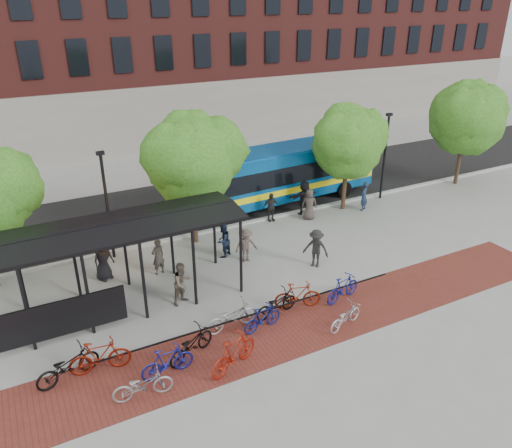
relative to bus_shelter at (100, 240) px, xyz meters
name	(u,v)px	position (x,y,z in m)	size (l,w,h in m)	color
ground	(281,256)	(8.13, 0.48, -3.00)	(160.00, 160.00, 0.00)	#9E9E99
asphalt_street	(214,199)	(8.13, 8.48, -2.99)	(160.00, 8.00, 0.01)	black
curb	(244,223)	(8.13, 4.48, -2.94)	(160.00, 0.25, 0.12)	#B7B7B2
brick_strip	(302,325)	(6.13, -4.52, -3.00)	(24.00, 3.00, 0.01)	maroon
bike_rack_rail	(260,322)	(4.83, -3.62, -3.00)	(12.00, 0.05, 0.95)	black
building_brick	(234,8)	(18.13, 26.48, 7.00)	(55.00, 14.00, 20.00)	maroon
bus_shelter	(100,240)	(0.00, 0.00, 0.00)	(10.60, 3.07, 3.60)	black
tree_b	(193,155)	(5.23, 3.83, 1.46)	(5.15, 4.20, 6.47)	#382619
tree_c	(349,139)	(14.22, 3.83, 1.06)	(4.66, 3.80, 5.92)	#382619
tree_d	(468,114)	(23.23, 3.83, 1.47)	(5.39, 4.40, 6.55)	#382619
lamp_post_left	(107,203)	(1.13, 4.08, -0.25)	(0.35, 0.20, 5.12)	black
lamp_post_right	(385,154)	(17.13, 4.08, -0.25)	(0.35, 0.20, 5.12)	black
bus	(278,172)	(11.29, 6.33, -1.11)	(12.30, 3.39, 3.29)	#08539A
bike_0	(68,366)	(-2.04, -3.48, -2.45)	(0.72, 2.08, 1.09)	black
bike_1	(100,356)	(-1.04, -3.57, -2.40)	(0.56, 1.98, 1.19)	maroon
bike_2	(143,385)	(-0.15, -5.35, -2.51)	(0.65, 1.85, 0.97)	gray
bike_3	(167,362)	(0.83, -4.76, -2.46)	(0.51, 1.79, 1.08)	navy
bike_4	(191,344)	(1.83, -4.27, -2.48)	(0.69, 1.98, 1.04)	black
bike_5	(234,353)	(2.87, -5.45, -2.38)	(0.59, 2.07, 1.25)	#A11E0E
bike_6	(232,316)	(3.71, -3.49, -2.46)	(0.72, 2.06, 1.08)	#9D9D9F
bike_7	(262,318)	(4.68, -4.04, -2.50)	(0.47, 1.65, 0.99)	navy
bike_8	(276,304)	(5.59, -3.48, -2.51)	(0.65, 1.87, 0.98)	black
bike_9	(298,295)	(6.58, -3.43, -2.44)	(0.52, 1.85, 1.11)	maroon
bike_10	(345,317)	(7.48, -5.31, -2.55)	(0.59, 1.70, 0.89)	#B4B4B6
bike_11	(343,288)	(8.46, -3.82, -2.45)	(0.51, 1.82, 1.09)	navy
pedestrian_0	(103,259)	(0.35, 2.28, -2.02)	(0.96, 0.62, 1.96)	black
pedestrian_1	(158,257)	(2.56, 1.61, -2.16)	(0.61, 0.40, 1.67)	#413B34
pedestrian_2	(223,240)	(5.73, 1.75, -2.17)	(0.81, 0.63, 1.66)	#1A253D
pedestrian_3	(246,245)	(6.47, 0.85, -2.19)	(1.05, 0.60, 1.62)	#50453C
pedestrian_4	(271,207)	(9.65, 4.24, -2.20)	(0.94, 0.39, 1.60)	#2A2A2A
pedestrian_5	(304,197)	(11.78, 4.26, -2.04)	(1.78, 0.57, 1.92)	black
pedestrian_6	(309,204)	(11.61, 3.47, -2.13)	(0.84, 0.55, 1.73)	#463C38
pedestrian_7	(364,196)	(15.03, 3.09, -2.16)	(0.61, 0.40, 1.69)	#1F2E49
pedestrian_8	(182,283)	(2.72, -1.02, -2.11)	(0.86, 0.67, 1.78)	brown
pedestrian_9	(316,248)	(9.03, -1.02, -2.09)	(1.17, 0.67, 1.81)	black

